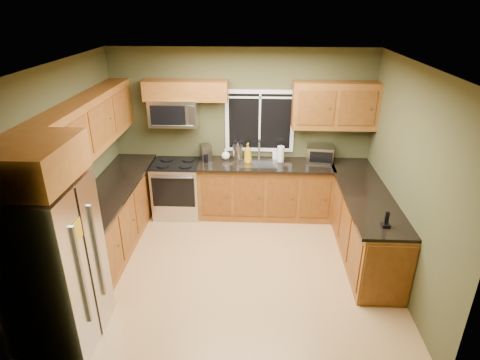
# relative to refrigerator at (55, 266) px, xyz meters

# --- Properties ---
(floor) EXTENTS (4.20, 4.20, 0.00)m
(floor) POSITION_rel_refrigerator_xyz_m (1.74, 1.30, -0.90)
(floor) COLOR #B1844D
(floor) RESTS_ON ground
(ceiling) EXTENTS (4.20, 4.20, 0.00)m
(ceiling) POSITION_rel_refrigerator_xyz_m (1.74, 1.30, 1.80)
(ceiling) COLOR white
(ceiling) RESTS_ON back_wall
(back_wall) EXTENTS (4.20, 0.00, 4.20)m
(back_wall) POSITION_rel_refrigerator_xyz_m (1.74, 3.10, 0.45)
(back_wall) COLOR #434325
(back_wall) RESTS_ON ground
(front_wall) EXTENTS (4.20, 0.00, 4.20)m
(front_wall) POSITION_rel_refrigerator_xyz_m (1.74, -0.50, 0.45)
(front_wall) COLOR #434325
(front_wall) RESTS_ON ground
(left_wall) EXTENTS (0.00, 3.60, 3.60)m
(left_wall) POSITION_rel_refrigerator_xyz_m (-0.36, 1.30, 0.45)
(left_wall) COLOR #434325
(left_wall) RESTS_ON ground
(right_wall) EXTENTS (0.00, 3.60, 3.60)m
(right_wall) POSITION_rel_refrigerator_xyz_m (3.84, 1.30, 0.45)
(right_wall) COLOR #434325
(right_wall) RESTS_ON ground
(window) EXTENTS (1.12, 0.03, 1.02)m
(window) POSITION_rel_refrigerator_xyz_m (2.04, 3.08, 0.65)
(window) COLOR white
(window) RESTS_ON back_wall
(base_cabinets_left) EXTENTS (0.60, 2.65, 0.90)m
(base_cabinets_left) POSITION_rel_refrigerator_xyz_m (-0.06, 1.78, -0.45)
(base_cabinets_left) COLOR brown
(base_cabinets_left) RESTS_ON ground
(countertop_left) EXTENTS (0.65, 2.65, 0.04)m
(countertop_left) POSITION_rel_refrigerator_xyz_m (-0.04, 1.78, 0.02)
(countertop_left) COLOR black
(countertop_left) RESTS_ON base_cabinets_left
(base_cabinets_back) EXTENTS (2.17, 0.60, 0.90)m
(base_cabinets_back) POSITION_rel_refrigerator_xyz_m (2.15, 2.80, -0.45)
(base_cabinets_back) COLOR brown
(base_cabinets_back) RESTS_ON ground
(countertop_back) EXTENTS (2.17, 0.65, 0.04)m
(countertop_back) POSITION_rel_refrigerator_xyz_m (2.15, 2.78, 0.02)
(countertop_back) COLOR black
(countertop_back) RESTS_ON base_cabinets_back
(base_cabinets_peninsula) EXTENTS (0.60, 2.52, 0.90)m
(base_cabinets_peninsula) POSITION_rel_refrigerator_xyz_m (3.54, 1.84, -0.45)
(base_cabinets_peninsula) COLOR brown
(base_cabinets_peninsula) RESTS_ON ground
(countertop_peninsula) EXTENTS (0.65, 2.50, 0.04)m
(countertop_peninsula) POSITION_rel_refrigerator_xyz_m (3.51, 1.85, 0.02)
(countertop_peninsula) COLOR black
(countertop_peninsula) RESTS_ON base_cabinets_peninsula
(upper_cabinets_left) EXTENTS (0.33, 2.65, 0.72)m
(upper_cabinets_left) POSITION_rel_refrigerator_xyz_m (-0.20, 1.78, 0.96)
(upper_cabinets_left) COLOR brown
(upper_cabinets_left) RESTS_ON left_wall
(upper_cabinets_back_left) EXTENTS (1.30, 0.33, 0.30)m
(upper_cabinets_back_left) POSITION_rel_refrigerator_xyz_m (0.89, 2.94, 1.17)
(upper_cabinets_back_left) COLOR brown
(upper_cabinets_back_left) RESTS_ON back_wall
(upper_cabinets_back_right) EXTENTS (1.30, 0.33, 0.72)m
(upper_cabinets_back_right) POSITION_rel_refrigerator_xyz_m (3.19, 2.94, 0.96)
(upper_cabinets_back_right) COLOR brown
(upper_cabinets_back_right) RESTS_ON back_wall
(upper_cabinet_over_fridge) EXTENTS (0.72, 0.90, 0.38)m
(upper_cabinet_over_fridge) POSITION_rel_refrigerator_xyz_m (-0.00, 0.00, 1.13)
(upper_cabinet_over_fridge) COLOR brown
(upper_cabinet_over_fridge) RESTS_ON left_wall
(refrigerator) EXTENTS (0.74, 0.90, 1.80)m
(refrigerator) POSITION_rel_refrigerator_xyz_m (0.00, 0.00, 0.00)
(refrigerator) COLOR #B7B7BC
(refrigerator) RESTS_ON ground
(range) EXTENTS (0.76, 0.69, 0.94)m
(range) POSITION_rel_refrigerator_xyz_m (0.69, 2.77, -0.43)
(range) COLOR #B7B7BC
(range) RESTS_ON ground
(microwave) EXTENTS (0.76, 0.41, 0.42)m
(microwave) POSITION_rel_refrigerator_xyz_m (0.69, 2.91, 0.83)
(microwave) COLOR #B7B7BC
(microwave) RESTS_ON back_wall
(sink) EXTENTS (0.60, 0.42, 0.36)m
(sink) POSITION_rel_refrigerator_xyz_m (2.04, 2.79, 0.05)
(sink) COLOR slate
(sink) RESTS_ON countertop_back
(toaster_oven) EXTENTS (0.45, 0.37, 0.26)m
(toaster_oven) POSITION_rel_refrigerator_xyz_m (3.02, 2.91, 0.17)
(toaster_oven) COLOR #B7B7BC
(toaster_oven) RESTS_ON countertop_back
(coffee_maker) EXTENTS (0.22, 0.26, 0.27)m
(coffee_maker) POSITION_rel_refrigerator_xyz_m (1.17, 2.87, 0.16)
(coffee_maker) COLOR slate
(coffee_maker) RESTS_ON countertop_back
(kettle) EXTENTS (0.21, 0.21, 0.30)m
(kettle) POSITION_rel_refrigerator_xyz_m (1.69, 2.95, 0.18)
(kettle) COLOR #B7B7BC
(kettle) RESTS_ON countertop_back
(paper_towel_roll) EXTENTS (0.13, 0.13, 0.28)m
(paper_towel_roll) POSITION_rel_refrigerator_xyz_m (2.39, 2.89, 0.17)
(paper_towel_roll) COLOR white
(paper_towel_roll) RESTS_ON countertop_back
(soap_bottle_a) EXTENTS (0.15, 0.15, 0.33)m
(soap_bottle_a) POSITION_rel_refrigerator_xyz_m (1.86, 2.80, 0.20)
(soap_bottle_a) COLOR #C98D12
(soap_bottle_a) RESTS_ON countertop_back
(soap_bottle_b) EXTENTS (0.09, 0.09, 0.17)m
(soap_bottle_b) POSITION_rel_refrigerator_xyz_m (2.30, 3.00, 0.13)
(soap_bottle_b) COLOR white
(soap_bottle_b) RESTS_ON countertop_back
(soap_bottle_c) EXTENTS (0.17, 0.17, 0.18)m
(soap_bottle_c) POSITION_rel_refrigerator_xyz_m (1.49, 2.94, 0.13)
(soap_bottle_c) COLOR white
(soap_bottle_c) RESTS_ON countertop_back
(cordless_phone) EXTENTS (0.09, 0.09, 0.20)m
(cordless_phone) POSITION_rel_refrigerator_xyz_m (3.52, 0.88, 0.10)
(cordless_phone) COLOR black
(cordless_phone) RESTS_ON countertop_peninsula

